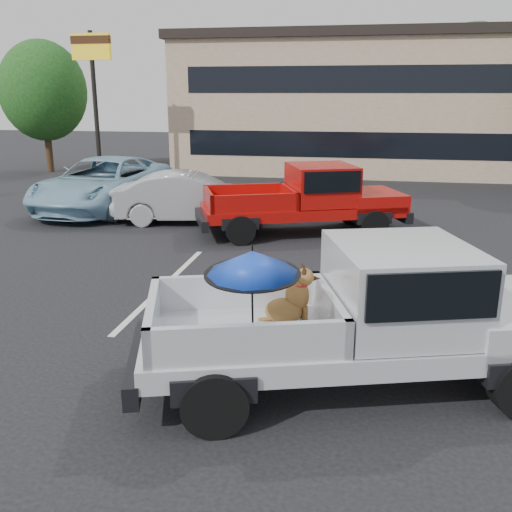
% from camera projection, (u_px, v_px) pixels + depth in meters
% --- Properties ---
extents(ground, '(90.00, 90.00, 0.00)m').
position_uv_depth(ground, '(305.00, 339.00, 8.85)').
color(ground, black).
rests_on(ground, ground).
extents(stripe_left, '(0.12, 5.00, 0.01)m').
position_uv_depth(stripe_left, '(164.00, 286.00, 11.27)').
color(stripe_left, silver).
rests_on(stripe_left, ground).
extents(stripe_right, '(0.12, 5.00, 0.01)m').
position_uv_depth(stripe_right, '(484.00, 306.00, 10.21)').
color(stripe_right, silver).
rests_on(stripe_right, ground).
extents(motel_building, '(20.40, 8.40, 6.30)m').
position_uv_depth(motel_building, '(393.00, 102.00, 27.43)').
color(motel_building, tan).
rests_on(motel_building, ground).
extents(motel_sign, '(1.60, 0.22, 6.00)m').
position_uv_depth(motel_sign, '(93.00, 67.00, 22.55)').
color(motel_sign, black).
rests_on(motel_sign, ground).
extents(tree_left, '(3.96, 3.96, 6.02)m').
position_uv_depth(tree_left, '(43.00, 91.00, 26.35)').
color(tree_left, '#332114').
rests_on(tree_left, ground).
extents(tree_back, '(4.68, 4.68, 7.11)m').
position_uv_depth(tree_back, '(472.00, 77.00, 29.23)').
color(tree_back, '#332114').
rests_on(tree_back, ground).
extents(silver_pickup, '(6.01, 3.53, 2.06)m').
position_uv_depth(silver_pickup, '(381.00, 309.00, 7.20)').
color(silver_pickup, black).
rests_on(silver_pickup, ground).
extents(red_pickup, '(5.88, 3.82, 1.83)m').
position_uv_depth(red_pickup, '(315.00, 196.00, 15.26)').
color(red_pickup, black).
rests_on(red_pickup, ground).
extents(silver_sedan, '(4.64, 2.34, 1.46)m').
position_uv_depth(silver_sedan, '(191.00, 197.00, 16.60)').
color(silver_sedan, '#A6A9AD').
rests_on(silver_sedan, ground).
extents(blue_suv, '(3.17, 6.14, 1.66)m').
position_uv_depth(blue_suv, '(104.00, 184.00, 18.45)').
color(blue_suv, '#87B1C9').
rests_on(blue_suv, ground).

